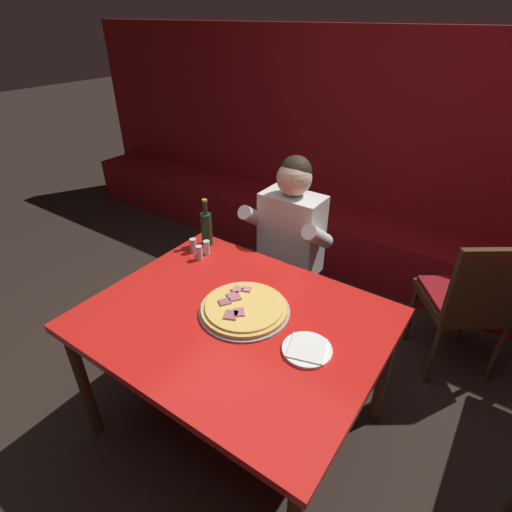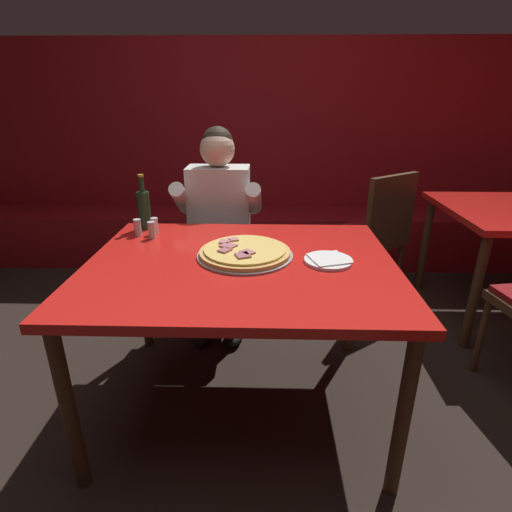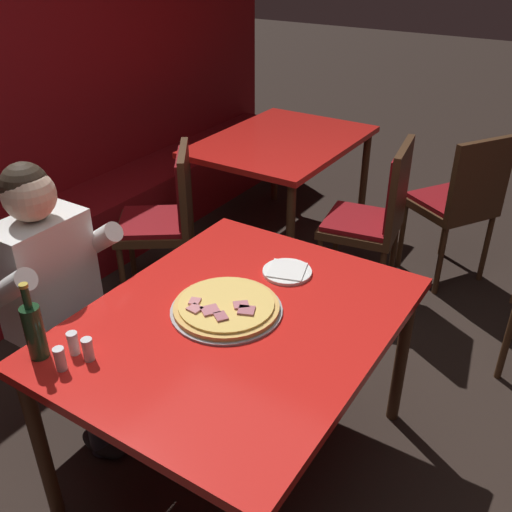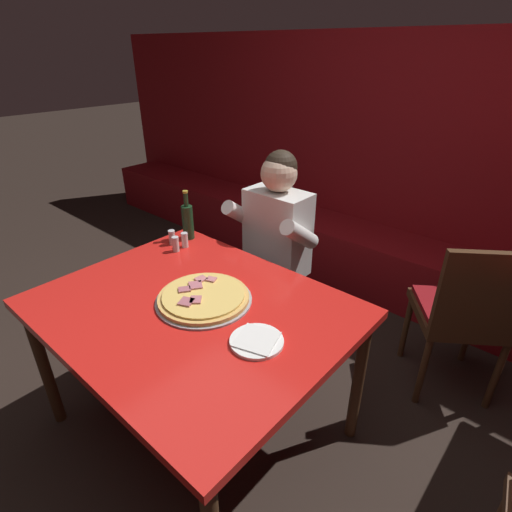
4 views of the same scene
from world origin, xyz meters
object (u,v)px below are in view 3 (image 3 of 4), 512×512
(main_dining_table, at_px, (237,333))
(dining_chair_near_right, at_px, (461,197))
(diner_seated_blue_shirt, at_px, (63,296))
(background_dining_table, at_px, (282,150))
(shaker_black_pepper, at_px, (88,350))
(dining_chair_near_left, at_px, (376,213))
(beer_bottle, at_px, (34,330))
(dining_chair_side_aisle, at_px, (166,214))
(plate_white_paper, at_px, (288,272))
(shaker_red_pepper_flakes, at_px, (60,360))
(pizza, at_px, (226,307))
(shaker_oregano, at_px, (73,344))

(main_dining_table, xyz_separation_m, dining_chair_near_right, (2.00, -0.32, -0.11))
(diner_seated_blue_shirt, height_order, background_dining_table, diner_seated_blue_shirt)
(shaker_black_pepper, relative_size, dining_chair_near_left, 0.08)
(beer_bottle, height_order, dining_chair_side_aisle, beer_bottle)
(plate_white_paper, relative_size, dining_chair_near_left, 0.21)
(plate_white_paper, height_order, shaker_red_pepper_flakes, shaker_red_pepper_flakes)
(pizza, xyz_separation_m, dining_chair_near_right, (1.99, -0.38, -0.20))
(shaker_red_pepper_flakes, bearing_deg, dining_chair_side_aisle, 28.73)
(shaker_oregano, bearing_deg, shaker_red_pepper_flakes, -161.46)
(beer_bottle, bearing_deg, main_dining_table, -39.37)
(background_dining_table, bearing_deg, dining_chair_near_right, -85.81)
(pizza, height_order, beer_bottle, beer_bottle)
(background_dining_table, bearing_deg, dining_chair_side_aisle, 169.62)
(dining_chair_near_right, bearing_deg, plate_white_paper, 168.94)
(main_dining_table, distance_m, shaker_red_pepper_flakes, 0.65)
(beer_bottle, xyz_separation_m, dining_chair_near_right, (2.55, -0.77, -0.29))
(pizza, height_order, dining_chair_side_aisle, dining_chair_side_aisle)
(background_dining_table, bearing_deg, shaker_red_pepper_flakes, -166.57)
(beer_bottle, relative_size, shaker_black_pepper, 3.40)
(main_dining_table, height_order, shaker_oregano, shaker_oregano)
(pizza, xyz_separation_m, shaker_oregano, (-0.48, 0.30, 0.02))
(shaker_black_pepper, relative_size, background_dining_table, 0.07)
(pizza, relative_size, shaker_black_pepper, 5.01)
(dining_chair_near_right, bearing_deg, shaker_red_pepper_flakes, 165.73)
(shaker_red_pepper_flakes, bearing_deg, plate_white_paper, -19.66)
(diner_seated_blue_shirt, bearing_deg, plate_white_paper, -53.22)
(plate_white_paper, bearing_deg, shaker_black_pepper, 160.98)
(plate_white_paper, distance_m, shaker_red_pepper_flakes, 0.99)
(dining_chair_side_aisle, bearing_deg, shaker_red_pepper_flakes, -151.27)
(main_dining_table, bearing_deg, beer_bottle, 140.63)
(diner_seated_blue_shirt, height_order, dining_chair_near_left, diner_seated_blue_shirt)
(pizza, xyz_separation_m, plate_white_paper, (0.37, -0.06, -0.01))
(main_dining_table, bearing_deg, pizza, 75.76)
(shaker_black_pepper, distance_m, diner_seated_blue_shirt, 0.56)
(shaker_oregano, distance_m, dining_chair_side_aisle, 1.56)
(main_dining_table, xyz_separation_m, pizza, (0.01, 0.06, 0.09))
(main_dining_table, distance_m, pizza, 0.11)
(background_dining_table, bearing_deg, shaker_oregano, -166.74)
(background_dining_table, bearing_deg, beer_bottle, -169.16)
(main_dining_table, height_order, shaker_black_pepper, shaker_black_pepper)
(beer_bottle, bearing_deg, diner_seated_blue_shirt, 41.19)
(plate_white_paper, relative_size, background_dining_table, 0.16)
(dining_chair_near_left, xyz_separation_m, background_dining_table, (0.39, 0.87, 0.11))
(dining_chair_near_right, bearing_deg, main_dining_table, 170.89)
(shaker_black_pepper, bearing_deg, background_dining_table, 14.80)
(plate_white_paper, distance_m, dining_chair_side_aisle, 1.23)
(main_dining_table, distance_m, shaker_oregano, 0.60)
(shaker_oregano, bearing_deg, beer_bottle, 129.16)
(plate_white_paper, relative_size, dining_chair_near_right, 0.21)
(plate_white_paper, height_order, shaker_oregano, shaker_oregano)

